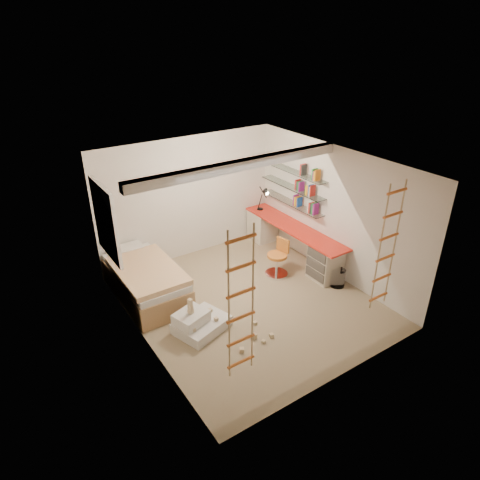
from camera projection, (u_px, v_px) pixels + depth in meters
floor at (249, 302)px, 7.88m from camera, size 4.50×4.50×0.00m
ceiling_beam at (240, 165)px, 6.95m from camera, size 4.00×0.18×0.16m
window_frame at (105, 222)px, 7.31m from camera, size 0.06×1.15×1.35m
window_blind at (108, 221)px, 7.33m from camera, size 0.02×1.00×1.20m
rope_ladder_left at (241, 305)px, 5.23m from camera, size 0.41×0.04×2.13m
rope_ladder_right at (387, 247)px, 6.56m from camera, size 0.41×0.04×2.13m
waste_bin at (338, 278)px, 8.28m from camera, size 0.28×0.28×0.35m
desk at (292, 241)px, 9.18m from camera, size 0.56×2.80×0.75m
shelves at (292, 187)px, 8.95m from camera, size 0.25×1.80×0.71m
bed at (146, 281)px, 7.91m from camera, size 1.02×2.00×0.69m
task_lamp at (265, 196)px, 9.53m from camera, size 0.14×0.36×0.57m
swivel_chair at (278, 262)px, 8.59m from camera, size 0.54×0.54×0.78m
play_platform at (199, 323)px, 7.10m from camera, size 1.00×0.88×0.37m
toy_blocks at (225, 323)px, 6.95m from camera, size 1.16×1.04×0.64m
books at (293, 184)px, 8.91m from camera, size 0.14×0.64×0.92m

